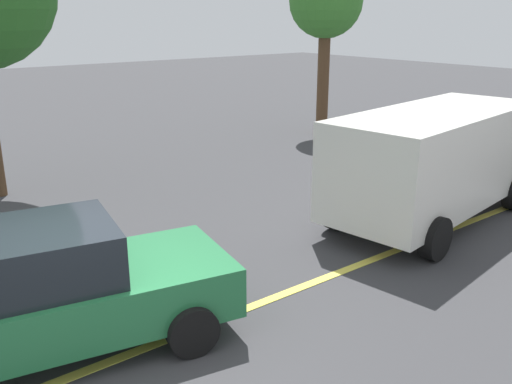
{
  "coord_description": "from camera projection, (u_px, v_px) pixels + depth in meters",
  "views": [
    {
      "loc": [
        -1.86,
        -5.57,
        3.96
      ],
      "look_at": [
        3.63,
        1.49,
        1.09
      ],
      "focal_mm": 39.03,
      "sensor_mm": 36.0,
      "label": 1
    }
  ],
  "objects": [
    {
      "name": "white_van",
      "position": [
        435.0,
        158.0,
        10.93
      ],
      "size": [
        5.43,
        2.84,
        2.2
      ],
      "color": "silver",
      "rests_on": "ground_plane"
    },
    {
      "name": "lane_marking_centre",
      "position": [
        284.0,
        294.0,
        8.24
      ],
      "size": [
        28.0,
        0.16,
        0.01
      ],
      "primitive_type": "cube",
      "color": "#E0D14C"
    },
    {
      "name": "tree_left_verge",
      "position": [
        326.0,
        4.0,
        18.05
      ],
      "size": [
        2.4,
        2.4,
        5.58
      ],
      "color": "#513823",
      "rests_on": "ground_plane"
    },
    {
      "name": "car_green_behind_van",
      "position": [
        37.0,
        293.0,
        6.57
      ],
      "size": [
        4.78,
        2.59,
        1.63
      ],
      "color": "#236B3D",
      "rests_on": "ground_plane"
    },
    {
      "name": "ground_plane",
      "position": [
        89.0,
        370.0,
        6.48
      ],
      "size": [
        80.0,
        80.0,
        0.0
      ],
      "primitive_type": "plane",
      "color": "#38383A"
    }
  ]
}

